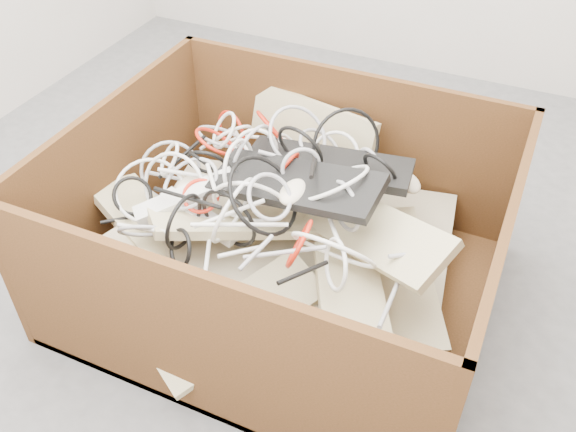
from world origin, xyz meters
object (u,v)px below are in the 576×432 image
at_px(cardboard_box, 280,257).
at_px(power_strip_left, 187,197).
at_px(power_strip_right, 200,216).
at_px(vga_plug, 429,266).

bearing_deg(cardboard_box, power_strip_left, -157.81).
bearing_deg(power_strip_right, cardboard_box, 38.39).
relative_size(power_strip_right, vga_plug, 5.94).
xyz_separation_m(power_strip_left, power_strip_right, (0.05, -0.01, -0.05)).
bearing_deg(cardboard_box, power_strip_right, -151.05).
height_order(cardboard_box, power_strip_right, cardboard_box).
xyz_separation_m(power_strip_right, vga_plug, (0.67, 0.03, 0.04)).
height_order(cardboard_box, power_strip_left, cardboard_box).
relative_size(cardboard_box, power_strip_left, 3.93).
bearing_deg(cardboard_box, vga_plug, -10.58).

